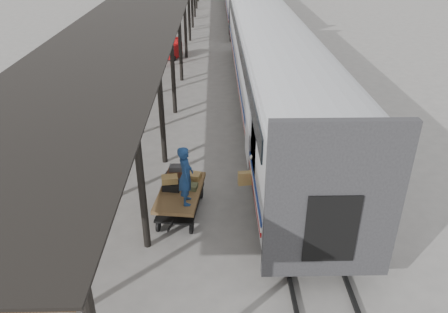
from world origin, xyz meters
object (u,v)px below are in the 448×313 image
baggage_cart (180,196)px  porter (186,176)px  pedestrian (148,52)px  luggage_tug (172,49)px

baggage_cart → porter: 1.32m
porter → pedestrian: 17.87m
baggage_cart → luggage_tug: (-1.80, 18.25, -0.04)m
baggage_cart → luggage_tug: size_ratio=1.48×
baggage_cart → pedestrian: pedestrian is taller
luggage_tug → pedestrian: 2.02m
porter → luggage_tug: bearing=2.4°
porter → pedestrian: bearing=7.5°
luggage_tug → porter: 19.05m
luggage_tug → porter: (2.05, -18.90, 1.16)m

